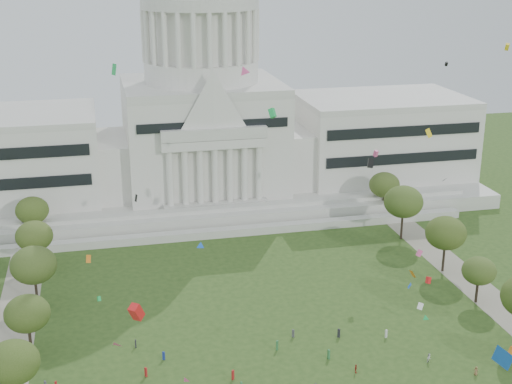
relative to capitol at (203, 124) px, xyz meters
name	(u,v)px	position (x,y,z in m)	size (l,w,h in m)	color
capitol	(203,124)	(0.00, 0.00, 0.00)	(160.00, 64.50, 91.30)	beige
path_left	(7,368)	(-48.00, -83.59, -22.28)	(8.00, 160.00, 0.04)	gray
path_right	(503,310)	(48.00, -83.59, -22.28)	(8.00, 160.00, 0.04)	gray
row_tree_l_2	(13,363)	(-45.04, -96.29, -13.79)	(8.42, 8.42, 11.97)	black
row_tree_l_3	(27,314)	(-44.09, -79.67, -14.09)	(8.12, 8.12, 11.55)	black
row_tree_r_3	(479,271)	(44.40, -79.10, -15.21)	(7.01, 7.01, 9.98)	black
row_tree_l_4	(34,265)	(-44.08, -61.17, -12.90)	(9.29, 9.29, 13.21)	black
row_tree_r_4	(446,233)	(44.76, -63.55, -13.01)	(9.19, 9.19, 13.06)	black
row_tree_l_5	(34,236)	(-45.22, -42.58, -13.88)	(8.33, 8.33, 11.85)	black
row_tree_r_5	(403,202)	(43.49, -43.40, -12.37)	(9.82, 9.82, 13.96)	black
row_tree_l_6	(32,210)	(-46.87, -24.45, -14.02)	(8.19, 8.19, 11.64)	black
row_tree_r_6	(384,185)	(45.96, -25.46, -13.79)	(8.42, 8.42, 11.97)	black
person_0	(476,371)	(30.71, -103.59, -21.49)	(0.79, 0.51, 1.61)	olive
person_2	(429,358)	(24.72, -98.00, -21.45)	(0.82, 0.51, 1.69)	silver
person_10	(356,369)	(10.86, -98.35, -21.49)	(0.95, 0.52, 1.61)	#B21E1E
kite_swarm	(319,241)	(1.48, -104.58, 5.58)	(95.25, 103.85, 52.26)	black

